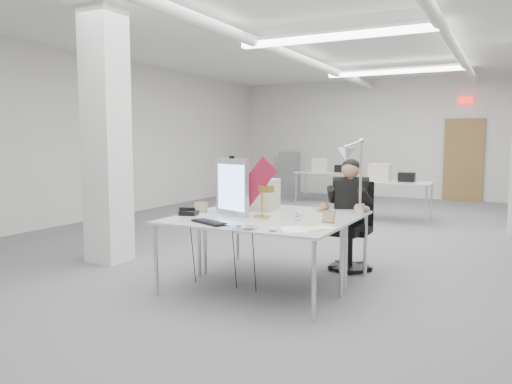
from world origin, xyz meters
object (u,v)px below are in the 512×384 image
desk_phone (189,213)px  beige_monitor (260,194)px  architect_lamp (354,178)px  desk_main (248,223)px  monitor (232,187)px  bankers_lamp (262,200)px  seated_person (350,196)px  laptop (239,227)px  office_chair (351,230)px

desk_phone → beige_monitor: (0.48, 0.75, 0.15)m
beige_monitor → architect_lamp: 1.19m
desk_main → monitor: bearing=139.2°
beige_monitor → bankers_lamp: bearing=-65.5°
seated_person → laptop: bearing=-126.3°
laptop → monitor: bearing=136.2°
seated_person → desk_phone: 1.92m
desk_phone → beige_monitor: 0.91m
desk_main → office_chair: office_chair is taller
seated_person → monitor: monitor is taller
seated_person → bankers_lamp: size_ratio=2.34×
desk_main → beige_monitor: beige_monitor is taller
seated_person → laptop: (-0.51, -1.79, -0.13)m
office_chair → bankers_lamp: bearing=-138.5°
seated_person → laptop: 1.86m
seated_person → beige_monitor: size_ratio=2.25×
seated_person → beige_monitor: bearing=-169.2°
office_chair → architect_lamp: architect_lamp is taller
seated_person → desk_phone: bearing=-157.2°
monitor → architect_lamp: (1.21, 0.43, 0.11)m
desk_main → beige_monitor: size_ratio=4.81×
office_chair → desk_phone: bearing=-156.1°
monitor → desk_phone: 0.55m
seated_person → bankers_lamp: 1.26m
office_chair → laptop: 1.93m
seated_person → laptop: size_ratio=2.71×
architect_lamp → desk_main: bearing=-154.8°
laptop → beige_monitor: (-0.40, 1.24, 0.17)m
beige_monitor → office_chair: bearing=29.4°
desk_main → office_chair: size_ratio=1.87×
seated_person → architect_lamp: 0.78m
laptop → desk_phone: desk_phone is taller
monitor → desk_main: bearing=-20.7°
desk_main → laptop: 0.38m
bankers_lamp → desk_phone: size_ratio=1.99×
monitor → desk_phone: (-0.43, -0.19, -0.28)m
office_chair → laptop: bearing=-125.9°
laptop → office_chair: bearing=86.6°
architect_lamp → seated_person: bearing=93.5°
monitor → laptop: monitor is taller
monitor → architect_lamp: 1.29m
architect_lamp → laptop: bearing=-140.2°
seated_person → desk_phone: seated_person is taller
desk_main → desk_phone: bearing=171.4°
monitor → desk_phone: monitor is taller
desk_main → seated_person: seated_person is taller
office_chair → seated_person: bearing=-110.3°
desk_phone → architect_lamp: bearing=5.8°
office_chair → desk_main: bearing=-132.7°
monitor → desk_phone: size_ratio=3.37×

